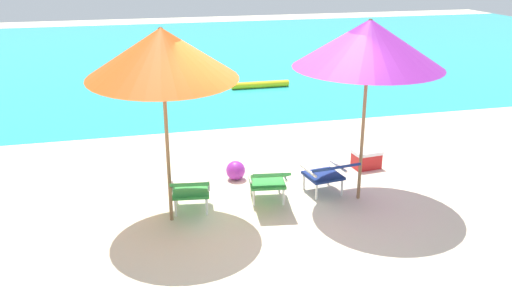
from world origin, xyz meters
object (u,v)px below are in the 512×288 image
lounge_chair_center (268,179)px  cooler_box (366,159)px  lounge_chair_left (190,189)px  lounge_chair_right (329,172)px  swim_buoy (260,85)px  beach_ball (236,170)px  beach_umbrella_left (162,53)px  beach_umbrella_right (369,44)px

lounge_chair_center → cooler_box: (2.03, 0.97, -0.24)m
lounge_chair_left → lounge_chair_right: same height
swim_buoy → lounge_chair_left: size_ratio=1.71×
lounge_chair_center → beach_ball: bearing=105.0°
beach_umbrella_left → beach_ball: 2.74m
beach_umbrella_left → lounge_chair_left: bearing=18.6°
lounge_chair_left → beach_umbrella_left: bearing=-161.4°
lounge_chair_center → beach_ball: 1.09m
lounge_chair_left → lounge_chair_right: 2.11m
lounge_chair_left → beach_umbrella_left: beach_umbrella_left is taller
lounge_chair_center → beach_ball: size_ratio=2.97×
lounge_chair_left → lounge_chair_right: bearing=2.3°
lounge_chair_center → cooler_box: 2.26m
swim_buoy → beach_ball: (-1.96, -5.97, 0.06)m
lounge_chair_left → beach_ball: bearing=50.8°
lounge_chair_right → cooler_box: size_ratio=1.87×
lounge_chair_left → cooler_box: 3.34m
lounge_chair_center → beach_umbrella_left: bearing=-174.4°
swim_buoy → beach_umbrella_left: beach_umbrella_left is taller
lounge_chair_left → beach_ball: (0.87, 1.07, -0.25)m
lounge_chair_right → lounge_chair_left: bearing=-177.7°
lounge_chair_center → lounge_chair_left: bearing=-177.9°
swim_buoy → cooler_box: bearing=-86.8°
beach_umbrella_right → lounge_chair_right: bearing=159.1°
swim_buoy → lounge_chair_right: size_ratio=1.70×
swim_buoy → lounge_chair_left: (-2.84, -7.05, 0.31)m
swim_buoy → beach_umbrella_left: (-3.13, -7.15, 2.24)m
beach_ball → swim_buoy: bearing=71.8°
lounge_chair_left → beach_ball: size_ratio=2.95×
lounge_chair_left → beach_umbrella_left: size_ratio=0.34×
lounge_chair_right → beach_umbrella_left: bearing=-175.7°
lounge_chair_left → lounge_chair_center: bearing=2.1°
beach_ball → cooler_box: size_ratio=0.63×
beach_ball → lounge_chair_right: bearing=-38.7°
lounge_chair_right → beach_umbrella_right: 2.00m
cooler_box → lounge_chair_center: bearing=-154.3°
lounge_chair_right → beach_umbrella_right: bearing=-20.9°
beach_umbrella_right → cooler_box: beach_umbrella_right is taller
lounge_chair_left → beach_ball: lounge_chair_left is taller
swim_buoy → lounge_chair_center: 7.21m
lounge_chair_left → beach_umbrella_right: bearing=-1.8°
beach_umbrella_left → cooler_box: (3.47, 1.12, -2.18)m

